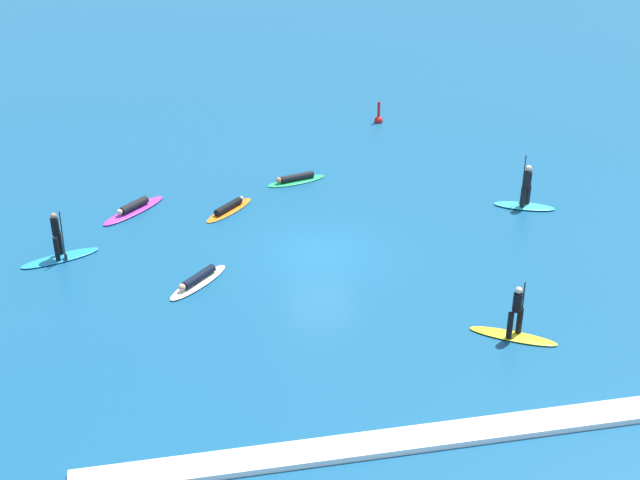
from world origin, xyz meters
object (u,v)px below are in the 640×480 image
object	(u,v)px
surfer_on_orange_board	(229,208)
marker_buoy	(378,118)
surfer_on_white_board	(198,280)
surfer_on_blue_board	(59,249)
surfer_on_green_board	(296,179)
surfer_on_yellow_board	(515,325)
surfer_on_purple_board	(133,209)
surfer_on_teal_board	(525,196)

from	to	relation	value
surfer_on_orange_board	marker_buoy	world-z (taller)	marker_buoy
surfer_on_white_board	surfer_on_blue_board	distance (m)	5.51
surfer_on_blue_board	marker_buoy	world-z (taller)	surfer_on_blue_board
surfer_on_orange_board	surfer_on_green_board	size ratio (longest dim) A/B	0.86
surfer_on_blue_board	surfer_on_yellow_board	distance (m)	16.30
surfer_on_orange_board	surfer_on_blue_board	distance (m)	7.00
surfer_on_purple_board	marker_buoy	distance (m)	14.49
surfer_on_orange_board	marker_buoy	distance (m)	11.97
surfer_on_purple_board	surfer_on_yellow_board	xyz separation A→B (m)	(11.65, -11.26, 0.33)
surfer_on_blue_board	surfer_on_green_board	xyz separation A→B (m)	(9.53, 5.04, -0.29)
surfer_on_purple_board	surfer_on_yellow_board	world-z (taller)	surfer_on_yellow_board
surfer_on_white_board	surfer_on_blue_board	xyz separation A→B (m)	(-4.79, 2.70, 0.28)
surfer_on_yellow_board	surfer_on_green_board	distance (m)	13.73
surfer_on_white_board	surfer_on_blue_board	size ratio (longest dim) A/B	0.85
surfer_on_teal_board	surfer_on_blue_board	distance (m)	18.24
surfer_on_blue_board	surfer_on_green_board	size ratio (longest dim) A/B	1.07
surfer_on_teal_board	marker_buoy	distance (m)	11.05
surfer_on_purple_board	surfer_on_green_board	xyz separation A→B (m)	(6.88, 1.61, -0.01)
surfer_on_green_board	surfer_on_purple_board	bearing A→B (deg)	-1.29
surfer_on_purple_board	surfer_on_orange_board	xyz separation A→B (m)	(3.78, -0.66, -0.01)
surfer_on_green_board	surfer_on_blue_board	bearing A→B (deg)	13.41
surfer_on_orange_board	surfer_on_green_board	distance (m)	3.85
surfer_on_purple_board	surfer_on_blue_board	size ratio (longest dim) A/B	0.96
surfer_on_yellow_board	marker_buoy	size ratio (longest dim) A/B	2.25
surfer_on_white_board	surfer_on_green_board	distance (m)	9.07
surfer_on_teal_board	surfer_on_purple_board	distance (m)	15.79
surfer_on_teal_board	surfer_on_green_board	size ratio (longest dim) A/B	0.91
surfer_on_purple_board	surfer_on_yellow_board	bearing A→B (deg)	91.87
surfer_on_orange_board	surfer_on_yellow_board	distance (m)	13.20
surfer_on_orange_board	marker_buoy	bearing A→B (deg)	0.90
surfer_on_orange_board	marker_buoy	xyz separation A→B (m)	(8.36, 8.56, 0.07)
surfer_on_purple_board	surfer_on_blue_board	world-z (taller)	surfer_on_blue_board
surfer_on_white_board	surfer_on_orange_board	bearing A→B (deg)	-152.31
surfer_on_green_board	marker_buoy	xyz separation A→B (m)	(5.26, 6.29, 0.07)
surfer_on_teal_board	marker_buoy	size ratio (longest dim) A/B	2.11
surfer_on_teal_board	surfer_on_orange_board	distance (m)	11.96
surfer_on_white_board	surfer_on_teal_board	bearing A→B (deg)	149.06
surfer_on_white_board	surfer_on_orange_board	world-z (taller)	surfer_on_white_board
surfer_on_teal_board	surfer_on_purple_board	bearing A→B (deg)	13.74
surfer_on_yellow_board	surfer_on_teal_board	bearing A→B (deg)	96.65
surfer_on_yellow_board	marker_buoy	xyz separation A→B (m)	(0.50, 19.16, -0.26)
surfer_on_yellow_board	surfer_on_blue_board	bearing A→B (deg)	-177.67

